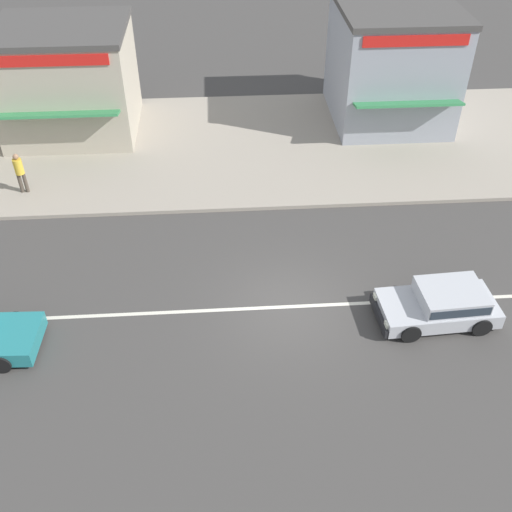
# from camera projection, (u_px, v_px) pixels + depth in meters

# --- Properties ---
(ground_plane) EXTENTS (160.00, 160.00, 0.00)m
(ground_plane) POSITION_uv_depth(u_px,v_px,m) (288.00, 307.00, 18.63)
(ground_plane) COLOR #423F3D
(lane_centre_stripe) EXTENTS (50.40, 0.14, 0.01)m
(lane_centre_stripe) POSITION_uv_depth(u_px,v_px,m) (288.00, 307.00, 18.63)
(lane_centre_stripe) COLOR silver
(lane_centre_stripe) RESTS_ON ground
(kerb_strip) EXTENTS (68.00, 10.00, 0.15)m
(kerb_strip) POSITION_uv_depth(u_px,v_px,m) (263.00, 144.00, 26.56)
(kerb_strip) COLOR #9E9384
(kerb_strip) RESTS_ON ground
(hatchback_silver_1) EXTENTS (3.66, 1.98, 1.10)m
(hatchback_silver_1) POSITION_uv_depth(u_px,v_px,m) (442.00, 303.00, 17.91)
(hatchback_silver_1) COLOR #B7BABF
(hatchback_silver_1) RESTS_ON ground
(pedestrian_mid_kerb) EXTENTS (0.34, 0.34, 1.66)m
(pedestrian_mid_kerb) POSITION_uv_depth(u_px,v_px,m) (19.00, 170.00, 22.84)
(pedestrian_mid_kerb) COLOR #4C4238
(pedestrian_mid_kerb) RESTS_ON kerb_strip
(shopfront_mid_block) EXTENTS (5.13, 6.43, 5.09)m
(shopfront_mid_block) POSITION_uv_depth(u_px,v_px,m) (392.00, 64.00, 27.00)
(shopfront_mid_block) COLOR #999EA8
(shopfront_mid_block) RESTS_ON kerb_strip
(shopfront_far_kios) EXTENTS (5.61, 5.74, 4.67)m
(shopfront_far_kios) POSITION_uv_depth(u_px,v_px,m) (68.00, 80.00, 26.10)
(shopfront_far_kios) COLOR #B2A893
(shopfront_far_kios) RESTS_ON kerb_strip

